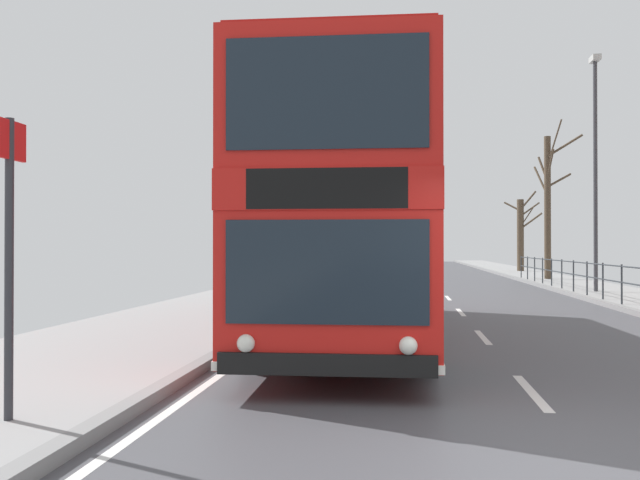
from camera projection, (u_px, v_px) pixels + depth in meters
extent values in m
cube|color=#49494E|center=(594.00, 467.00, 5.33)|extent=(8.40, 140.00, 0.06)
cube|color=silver|center=(531.00, 392.00, 7.91)|extent=(0.12, 2.00, 0.00)
cube|color=silver|center=(483.00, 337.00, 12.67)|extent=(0.12, 2.00, 0.00)
cube|color=silver|center=(461.00, 312.00, 17.43)|extent=(0.12, 2.00, 0.00)
cube|color=silver|center=(448.00, 298.00, 22.20)|extent=(0.12, 2.00, 0.00)
cube|color=silver|center=(440.00, 289.00, 26.96)|extent=(0.12, 2.00, 0.00)
cube|color=silver|center=(434.00, 282.00, 31.73)|extent=(0.12, 2.00, 0.00)
cube|color=silver|center=(430.00, 278.00, 36.49)|extent=(0.12, 2.00, 0.00)
cube|color=silver|center=(427.00, 274.00, 41.25)|extent=(0.12, 2.00, 0.00)
cube|color=silver|center=(424.00, 271.00, 46.02)|extent=(0.12, 2.00, 0.00)
cube|color=silver|center=(422.00, 269.00, 50.78)|extent=(0.12, 2.00, 0.00)
cube|color=silver|center=(420.00, 267.00, 55.54)|extent=(0.12, 2.00, 0.00)
cube|color=silver|center=(122.00, 445.00, 5.81)|extent=(0.12, 133.00, 0.00)
cube|color=gray|center=(84.00, 435.00, 5.85)|extent=(0.20, 140.00, 0.14)
cube|color=red|center=(352.00, 272.00, 12.89)|extent=(2.80, 11.42, 1.78)
cube|color=red|center=(352.00, 214.00, 12.90)|extent=(2.82, 11.48, 0.46)
cube|color=red|center=(352.00, 160.00, 12.91)|extent=(2.80, 11.42, 1.63)
cube|color=#A91511|center=(352.00, 116.00, 12.92)|extent=(2.72, 11.08, 0.08)
cube|color=#19232D|center=(326.00, 272.00, 7.22)|extent=(2.22, 0.09, 1.14)
cube|color=black|center=(326.00, 188.00, 7.23)|extent=(1.76, 0.07, 0.45)
cube|color=#19232D|center=(326.00, 92.00, 7.24)|extent=(2.22, 0.09, 1.24)
cube|color=black|center=(326.00, 365.00, 7.21)|extent=(2.40, 0.14, 0.24)
cube|color=white|center=(352.00, 314.00, 12.88)|extent=(2.83, 11.48, 0.10)
cube|color=#19232D|center=(418.00, 259.00, 13.05)|extent=(0.24, 8.86, 0.93)
cube|color=#19232D|center=(418.00, 155.00, 12.79)|extent=(0.27, 10.22, 0.98)
cube|color=#19232D|center=(289.00, 258.00, 13.30)|extent=(0.24, 8.86, 0.93)
cube|color=#19232D|center=(287.00, 157.00, 13.03)|extent=(0.27, 10.22, 0.98)
sphere|color=white|center=(408.00, 346.00, 7.11)|extent=(0.20, 0.20, 0.20)
sphere|color=white|center=(246.00, 343.00, 7.29)|extent=(0.20, 0.20, 0.20)
cube|color=#19232D|center=(435.00, 295.00, 8.45)|extent=(0.04, 0.90, 1.53)
cylinder|color=black|center=(426.00, 333.00, 9.30)|extent=(0.33, 1.05, 1.04)
cylinder|color=black|center=(256.00, 331.00, 9.54)|extent=(0.33, 1.05, 1.04)
cylinder|color=black|center=(408.00, 295.00, 16.53)|extent=(0.33, 1.05, 1.04)
cylinder|color=black|center=(311.00, 294.00, 16.76)|extent=(0.33, 1.05, 1.04)
cylinder|color=#2D3338|center=(622.00, 284.00, 18.23)|extent=(0.05, 0.05, 1.09)
cylinder|color=#2D3338|center=(603.00, 281.00, 19.94)|extent=(0.05, 0.05, 1.09)
cylinder|color=#2D3338|center=(587.00, 278.00, 21.64)|extent=(0.05, 0.05, 1.09)
cylinder|color=#2D3338|center=(573.00, 276.00, 23.35)|extent=(0.05, 0.05, 1.09)
cylinder|color=#2D3338|center=(562.00, 274.00, 25.06)|extent=(0.05, 0.05, 1.09)
cylinder|color=#2D3338|center=(552.00, 272.00, 26.77)|extent=(0.05, 0.05, 1.09)
cylinder|color=#2D3338|center=(543.00, 271.00, 28.48)|extent=(0.05, 0.05, 1.09)
cylinder|color=#2D3338|center=(535.00, 269.00, 30.19)|extent=(0.05, 0.05, 1.09)
cylinder|color=#2D3338|center=(528.00, 268.00, 31.89)|extent=(0.05, 0.05, 1.09)
cylinder|color=#2D3338|center=(521.00, 267.00, 33.60)|extent=(0.05, 0.05, 1.09)
cylinder|color=#2D3338|center=(612.00, 265.00, 19.09)|extent=(0.04, 29.26, 0.04)
cylinder|color=#2D3338|center=(612.00, 281.00, 19.08)|extent=(0.04, 29.26, 0.04)
cylinder|color=#2D2D33|center=(9.00, 269.00, 6.11)|extent=(0.08, 0.08, 2.77)
cube|color=red|center=(11.00, 140.00, 6.15)|extent=(0.04, 0.44, 0.36)
cylinder|color=#38383D|center=(595.00, 177.00, 23.46)|extent=(0.14, 0.14, 8.09)
cube|color=#B2B2AD|center=(595.00, 59.00, 23.50)|extent=(0.28, 0.60, 0.20)
cylinder|color=#4C3D2D|center=(520.00, 235.00, 42.68)|extent=(0.43, 0.43, 4.59)
cylinder|color=#4C3D2D|center=(528.00, 201.00, 42.30)|extent=(0.96, 0.85, 1.19)
cylinder|color=#4C3D2D|center=(512.00, 207.00, 43.06)|extent=(1.00, 0.74, 0.67)
cylinder|color=#4C3D2D|center=(530.00, 210.00, 42.26)|extent=(1.13, 0.86, 0.90)
cylinder|color=#4C3D2D|center=(531.00, 221.00, 42.12)|extent=(1.25, 1.14, 1.05)
cylinder|color=#4C3D2D|center=(527.00, 217.00, 42.51)|extent=(0.84, 0.37, 1.29)
cylinder|color=#4C3D2D|center=(548.00, 208.00, 32.39)|extent=(0.32, 0.32, 6.94)
cylinder|color=#4C3D2D|center=(554.00, 143.00, 31.86)|extent=(0.52, 1.16, 2.06)
cylinder|color=#4C3D2D|center=(550.00, 164.00, 31.97)|extent=(0.20, 0.95, 1.36)
cylinder|color=#4C3D2D|center=(546.00, 179.00, 33.05)|extent=(0.25, 1.38, 0.83)
cylinder|color=#4C3D2D|center=(565.00, 146.00, 31.88)|extent=(1.52, 1.02, 0.98)
cylinder|color=#4C3D2D|center=(543.00, 169.00, 32.75)|extent=(0.41, 0.80, 1.32)
cylinder|color=#4C3D2D|center=(559.00, 180.00, 32.48)|extent=(1.24, 0.43, 0.74)
cylinder|color=#4C3D2D|center=(541.00, 181.00, 32.98)|extent=(0.51, 1.23, 1.57)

